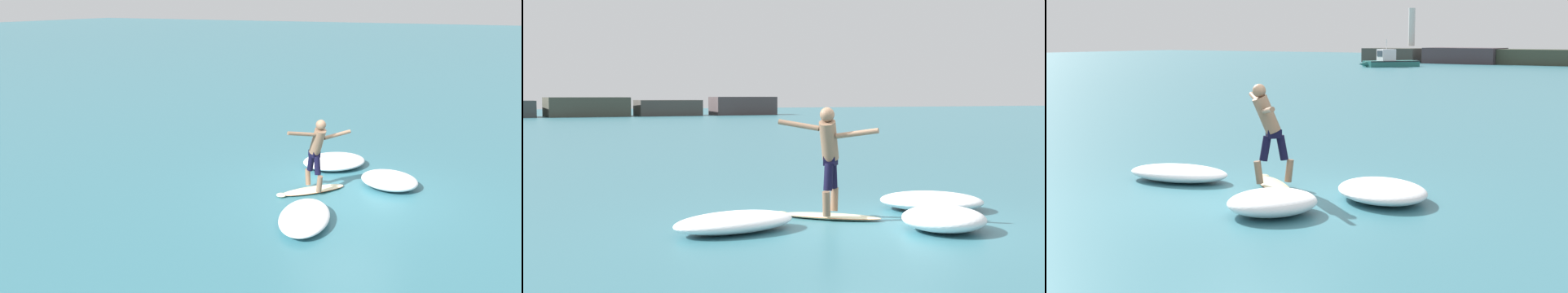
# 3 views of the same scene
# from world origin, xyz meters

# --- Properties ---
(ground_plane) EXTENTS (200.00, 200.00, 0.00)m
(ground_plane) POSITION_xyz_m (0.00, 0.00, 0.00)
(ground_plane) COLOR #346F7C
(surfboard) EXTENTS (1.67, 1.48, 0.23)m
(surfboard) POSITION_xyz_m (-0.30, 0.83, 0.05)
(surfboard) COLOR beige
(surfboard) RESTS_ON ground
(surfer) EXTENTS (1.38, 1.17, 1.82)m
(surfer) POSITION_xyz_m (-0.35, 0.73, 1.18)
(surfer) COLOR brown
(surfer) RESTS_ON surfboard
(fishing_boat_near_jetty) EXTENTS (4.27, 5.42, 2.51)m
(fishing_boat_near_jetty) POSITION_xyz_m (-23.43, 50.12, 0.49)
(fishing_boat_near_jetty) COLOR #276A64
(fishing_boat_near_jetty) RESTS_ON ground
(wave_foam_at_tail) EXTENTS (2.21, 1.47, 0.31)m
(wave_foam_at_tail) POSITION_xyz_m (-2.16, 0.30, 0.15)
(wave_foam_at_tail) COLOR white
(wave_foam_at_tail) RESTS_ON ground
(wave_foam_at_nose) EXTENTS (2.35, 2.28, 0.33)m
(wave_foam_at_nose) POSITION_xyz_m (1.86, 0.99, 0.17)
(wave_foam_at_nose) COLOR white
(wave_foam_at_nose) RESTS_ON ground
(wave_foam_beside) EXTENTS (1.70, 1.81, 0.38)m
(wave_foam_beside) POSITION_xyz_m (0.89, -0.82, 0.19)
(wave_foam_beside) COLOR white
(wave_foam_beside) RESTS_ON ground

